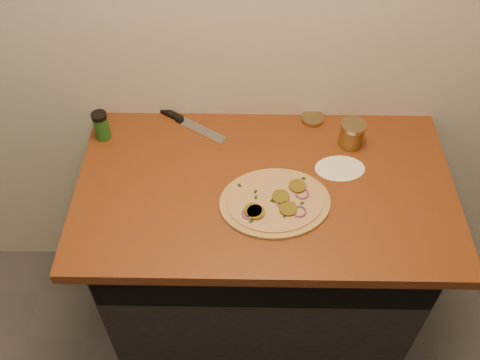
{
  "coord_description": "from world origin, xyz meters",
  "views": [
    {
      "loc": [
        -0.06,
        0.3,
        2.18
      ],
      "look_at": [
        -0.08,
        1.39,
        0.95
      ],
      "focal_mm": 40.0,
      "sensor_mm": 36.0,
      "label": 1
    }
  ],
  "objects_px": {
    "chefs_knife": "(184,121)",
    "spice_shaker": "(101,126)",
    "pizza": "(275,202)",
    "salsa_jar": "(352,134)"
  },
  "relations": [
    {
      "from": "chefs_knife",
      "to": "spice_shaker",
      "type": "distance_m",
      "value": 0.28
    },
    {
      "from": "pizza",
      "to": "salsa_jar",
      "type": "xyz_separation_m",
      "value": [
        0.26,
        0.27,
        0.04
      ]
    },
    {
      "from": "pizza",
      "to": "spice_shaker",
      "type": "bearing_deg",
      "value": 153.66
    },
    {
      "from": "pizza",
      "to": "spice_shaker",
      "type": "relative_size",
      "value": 3.61
    },
    {
      "from": "salsa_jar",
      "to": "pizza",
      "type": "bearing_deg",
      "value": -134.43
    },
    {
      "from": "spice_shaker",
      "to": "pizza",
      "type": "bearing_deg",
      "value": -26.34
    },
    {
      "from": "chefs_knife",
      "to": "salsa_jar",
      "type": "bearing_deg",
      "value": -9.99
    },
    {
      "from": "pizza",
      "to": "spice_shaker",
      "type": "distance_m",
      "value": 0.65
    },
    {
      "from": "pizza",
      "to": "spice_shaker",
      "type": "height_order",
      "value": "spice_shaker"
    },
    {
      "from": "pizza",
      "to": "chefs_knife",
      "type": "bearing_deg",
      "value": 130.32
    }
  ]
}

